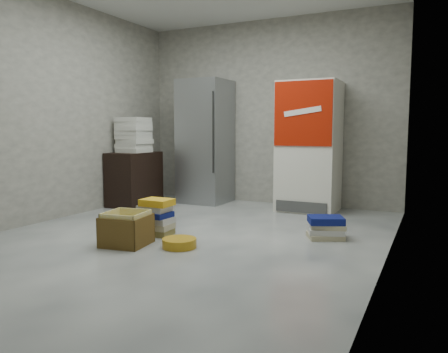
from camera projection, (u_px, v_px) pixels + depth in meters
name	position (u px, v px, depth m)	size (l,w,h in m)	color
ground	(185.00, 237.00, 4.62)	(5.00, 5.00, 0.00)	silver
room_shell	(183.00, 64.00, 4.43)	(4.04, 5.04, 2.82)	#A8A397
steel_fridge	(206.00, 142.00, 6.82)	(0.70, 0.72, 1.90)	#979A9F
coke_cooler	(309.00, 146.00, 6.10)	(0.80, 0.73, 1.80)	silver
wood_shelf	(134.00, 179.00, 6.59)	(0.50, 0.80, 0.80)	black
supply_box_stack	(134.00, 135.00, 6.51)	(0.44, 0.43, 0.52)	silver
phonebook_stack_main	(157.00, 217.00, 4.72)	(0.36, 0.30, 0.40)	olive
phonebook_stack_side	(326.00, 227.00, 4.57)	(0.45, 0.41, 0.23)	tan
cardboard_box	(127.00, 231.00, 4.31)	(0.47, 0.47, 0.33)	gold
bucket_lid	(179.00, 243.00, 4.23)	(0.33, 0.33, 0.09)	#BF8B18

